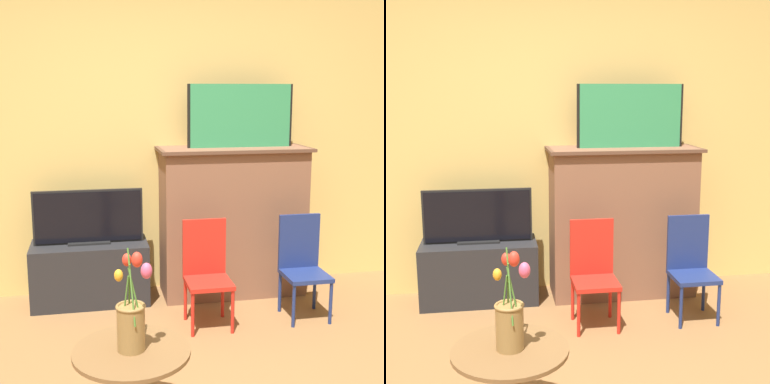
# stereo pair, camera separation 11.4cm
# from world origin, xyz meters

# --- Properties ---
(wall_back) EXTENTS (8.00, 0.06, 2.70)m
(wall_back) POSITION_xyz_m (0.00, 2.13, 1.35)
(wall_back) COLOR #E0BC66
(wall_back) RESTS_ON ground
(fireplace_mantel) EXTENTS (1.18, 0.47, 1.18)m
(fireplace_mantel) POSITION_xyz_m (0.51, 1.88, 0.60)
(fireplace_mantel) COLOR brown
(fireplace_mantel) RESTS_ON ground
(painting) EXTENTS (0.84, 0.03, 0.49)m
(painting) POSITION_xyz_m (0.57, 1.89, 1.42)
(painting) COLOR black
(painting) RESTS_ON fireplace_mantel
(tv_stand) EXTENTS (0.88, 0.41, 0.47)m
(tv_stand) POSITION_xyz_m (-0.62, 1.88, 0.23)
(tv_stand) COLOR #232326
(tv_stand) RESTS_ON ground
(tv_monitor) EXTENTS (0.82, 0.12, 0.41)m
(tv_monitor) POSITION_xyz_m (-0.62, 1.88, 0.67)
(tv_monitor) COLOR black
(tv_monitor) RESTS_ON tv_stand
(chair_red) EXTENTS (0.31, 0.31, 0.73)m
(chair_red) POSITION_xyz_m (0.18, 1.33, 0.40)
(chair_red) COLOR red
(chair_red) RESTS_ON ground
(chair_blue) EXTENTS (0.31, 0.31, 0.73)m
(chair_blue) POSITION_xyz_m (0.89, 1.34, 0.40)
(chair_blue) COLOR navy
(chair_blue) RESTS_ON ground
(side_table) EXTENTS (0.55, 0.55, 0.43)m
(side_table) POSITION_xyz_m (-0.44, 0.17, 0.29)
(side_table) COLOR brown
(side_table) RESTS_ON ground
(vase_tulips) EXTENTS (0.17, 0.24, 0.51)m
(vase_tulips) POSITION_xyz_m (-0.43, 0.17, 0.59)
(vase_tulips) COLOR olive
(vase_tulips) RESTS_ON side_table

